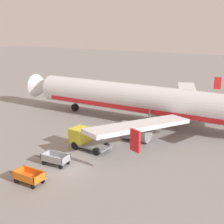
# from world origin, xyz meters

# --- Properties ---
(ground_plane) EXTENTS (220.00, 220.00, 0.00)m
(ground_plane) POSITION_xyz_m (0.00, 0.00, 0.00)
(ground_plane) COLOR gray
(airplane) EXTENTS (37.63, 30.26, 11.34)m
(airplane) POSITION_xyz_m (1.40, 16.28, 3.05)
(airplane) COLOR silver
(airplane) RESTS_ON ground
(baggage_cart_nearest) EXTENTS (3.59, 1.54, 1.07)m
(baggage_cart_nearest) POSITION_xyz_m (-1.09, -3.71, 0.60)
(baggage_cart_nearest) COLOR orange
(baggage_cart_nearest) RESTS_ON ground
(baggage_cart_second_in_row) EXTENTS (3.55, 1.41, 1.07)m
(baggage_cart_second_in_row) POSITION_xyz_m (-1.32, 0.25, 0.60)
(baggage_cart_second_in_row) COLOR gray
(baggage_cart_second_in_row) RESTS_ON ground
(service_truck_beside_carts) EXTENTS (4.60, 2.51, 2.10)m
(service_truck_beside_carts) POSITION_xyz_m (-1.22, 5.08, 1.10)
(service_truck_beside_carts) COLOR slate
(service_truck_beside_carts) RESTS_ON ground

